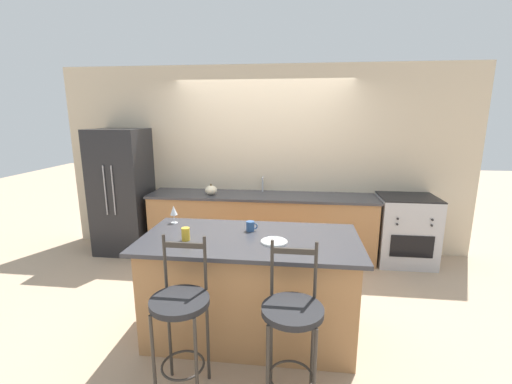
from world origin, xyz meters
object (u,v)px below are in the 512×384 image
Objects in this scene: refrigerator at (123,191)px; pumpkin_decoration at (211,190)px; dinner_plate at (274,241)px; wine_glass at (174,211)px; tumbler_cup at (186,234)px; bar_stool_near at (181,316)px; coffee_mug at (251,226)px; bar_stool_far at (292,325)px; oven_range at (405,230)px.

refrigerator is 1.35m from pumpkin_decoration.
pumpkin_decoration is (-1.02, 1.86, 0.01)m from dinner_plate.
wine_glass is 1.07× the size of pumpkin_decoration.
pumpkin_decoration is (-0.26, 1.90, -0.04)m from tumbler_cup.
bar_stool_near reaches higher than coffee_mug.
bar_stool_far is at bearing -75.65° from dinner_plate.
bar_stool_near is at bearing -55.65° from refrigerator.
refrigerator reaches higher than tumbler_cup.
coffee_mug is at bearing -63.94° from pumpkin_decoration.
dinner_plate is at bearing -21.92° from wine_glass.
dinner_plate is (0.61, 0.65, 0.34)m from bar_stool_near.
dinner_plate is 2.12m from pumpkin_decoration.
wine_glass is (-1.20, 1.08, 0.45)m from bar_stool_far.
coffee_mug reaches higher than oven_range.
bar_stool_near reaches higher than tumbler_cup.
tumbler_cup reaches higher than pumpkin_decoration.
tumbler_cup is at bearing 145.97° from bar_stool_far.
wine_glass is (1.33, -1.49, 0.17)m from refrigerator.
wine_glass is 0.81m from coffee_mug.
bar_stool_far reaches higher than coffee_mug.
refrigerator is 2.53m from tumbler_cup.
pumpkin_decoration is (0.01, 1.45, -0.11)m from wine_glass.
tumbler_cup is 1.92m from pumpkin_decoration.
oven_range is at bearing 1.58° from pumpkin_decoration.
oven_range is 0.80× the size of bar_stool_far.
tumbler_cup reaches higher than coffee_mug.
bar_stool_near is at bearing 178.81° from bar_stool_far.
bar_stool_far is 0.77m from dinner_plate.
oven_range is at bearing 59.96° from bar_stool_far.
bar_stool_far is at bearing -66.42° from coffee_mug.
dinner_plate is (-1.68, -1.93, 0.49)m from oven_range.
pumpkin_decoration is at bearing -2.06° from refrigerator.
dinner_plate is at bearing -130.93° from oven_range.
bar_stool_near is at bearing -112.14° from coffee_mug.
refrigerator is 16.83× the size of coffee_mug.
dinner_plate is at bearing 46.84° from bar_stool_near.
oven_range is 0.80× the size of bar_stool_near.
bar_stool_near is 1.00× the size of bar_stool_far.
refrigerator is at bearing 141.08° from dinner_plate.
coffee_mug is 0.64× the size of pumpkin_decoration.
bar_stool_far reaches higher than oven_range.
coffee_mug is 1.77m from pumpkin_decoration.
wine_glass reaches higher than oven_range.
dinner_plate is at bearing 3.08° from tumbler_cup.
dinner_plate is 1.12m from wine_glass.
bar_stool_near is at bearing -131.51° from oven_range.
bar_stool_near reaches higher than pumpkin_decoration.
wine_glass is 1.58× the size of tumbler_cup.
oven_range is 4.15× the size of dinner_plate.
bar_stool_near is 10.88× the size of coffee_mug.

